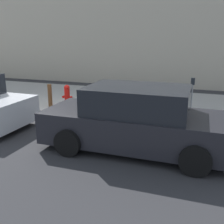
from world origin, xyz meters
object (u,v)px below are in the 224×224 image
parking_meter (192,92)px  parked_car_charcoal_0 (137,121)px  suitcase_teal_2 (125,105)px  bollard_post (50,95)px  suitcase_navy_0 (156,106)px  fire_hydrant (67,95)px  suitcase_maroon_4 (100,103)px  suitcase_olive_5 (89,100)px  suitcase_black_3 (113,103)px  suitcase_silver_1 (140,106)px

parking_meter → parked_car_charcoal_0: (1.10, 2.83, -0.24)m
suitcase_teal_2 → bollard_post: size_ratio=0.75×
suitcase_navy_0 → bollard_post: 3.96m
parked_car_charcoal_0 → suitcase_navy_0: bearing=-89.9°
fire_hydrant → parking_meter: size_ratio=0.65×
suitcase_maroon_4 → parked_car_charcoal_0: bearing=127.7°
suitcase_olive_5 → bollard_post: suitcase_olive_5 is taller
suitcase_olive_5 → parking_meter: parking_meter is taller
suitcase_black_3 → fire_hydrant: fire_hydrant is taller
bollard_post → parked_car_charcoal_0: 4.65m
suitcase_navy_0 → suitcase_olive_5: size_ratio=0.98×
parking_meter → suitcase_olive_5: bearing=3.5°
suitcase_olive_5 → parking_meter: bearing=-176.5°
suitcase_teal_2 → fire_hydrant: 2.28m
fire_hydrant → bollard_post: size_ratio=0.99×
suitcase_teal_2 → bollard_post: (2.92, 0.09, 0.13)m
suitcase_teal_2 → suitcase_maroon_4: (0.93, -0.02, -0.03)m
fire_hydrant → suitcase_teal_2: bearing=178.5°
fire_hydrant → parked_car_charcoal_0: bearing=142.1°
suitcase_silver_1 → parked_car_charcoal_0: bearing=101.4°
suitcase_olive_5 → bollard_post: 1.52m
suitcase_silver_1 → fire_hydrant: suitcase_silver_1 is taller
suitcase_black_3 → suitcase_olive_5: (0.94, 0.04, 0.06)m
bollard_post → suitcase_teal_2: bearing=-178.2°
suitcase_maroon_4 → bollard_post: bearing=3.3°
suitcase_maroon_4 → suitcase_silver_1: bearing=178.4°
suitcase_teal_2 → suitcase_olive_5: size_ratio=0.72×
suitcase_maroon_4 → parked_car_charcoal_0: parked_car_charcoal_0 is taller
suitcase_navy_0 → suitcase_teal_2: suitcase_navy_0 is taller
suitcase_black_3 → parked_car_charcoal_0: size_ratio=0.16×
parking_meter → suitcase_black_3: bearing=4.0°
suitcase_teal_2 → suitcase_maroon_4: size_ratio=0.75×
suitcase_maroon_4 → parking_meter: parking_meter is taller
fire_hydrant → parked_car_charcoal_0: size_ratio=0.18×
fire_hydrant → suitcase_maroon_4: bearing=178.5°
suitcase_teal_2 → parked_car_charcoal_0: (-1.04, 2.52, 0.30)m
suitcase_black_3 → fire_hydrant: size_ratio=0.88×
suitcase_navy_0 → suitcase_maroon_4: 1.97m
suitcase_black_3 → suitcase_maroon_4: 0.47m
fire_hydrant → bollard_post: bollard_post is taller
suitcase_black_3 → fire_hydrant: (1.80, 0.07, 0.17)m
parking_meter → suitcase_navy_0: bearing=12.1°
suitcase_silver_1 → suitcase_olive_5: 1.95m
suitcase_olive_5 → bollard_post: bearing=6.9°
bollard_post → parking_meter: bearing=-175.5°
suitcase_silver_1 → parking_meter: size_ratio=0.70×
suitcase_navy_0 → suitcase_maroon_4: (1.97, 0.05, -0.07)m
suitcase_silver_1 → suitcase_teal_2: size_ratio=1.42×
suitcase_navy_0 → parked_car_charcoal_0: size_ratio=0.19×
suitcase_teal_2 → suitcase_olive_5: suitcase_olive_5 is taller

